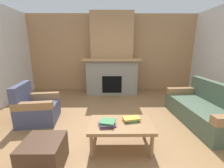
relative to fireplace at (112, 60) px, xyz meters
name	(u,v)px	position (x,y,z in m)	size (l,w,h in m)	color
ground	(113,132)	(0.00, -2.62, -1.16)	(9.00, 9.00, 0.00)	olive
wall_back_wood_panel	(112,54)	(0.00, 0.38, 0.19)	(6.00, 0.12, 2.70)	tan
fireplace	(112,60)	(0.00, 0.00, 0.00)	(1.90, 0.82, 2.70)	gray
couch	(205,110)	(1.98, -2.25, -0.88)	(0.96, 1.85, 0.85)	#4C604C
armchair	(36,108)	(-1.66, -2.16, -0.87)	(0.85, 0.85, 0.85)	#474C6B
coffee_table	(121,126)	(0.12, -3.08, -0.79)	(1.00, 0.60, 0.43)	#997047
ottoman	(44,154)	(-0.95, -3.48, -0.96)	(0.52, 0.52, 0.40)	#4C3323
book_stack_near_edge	(107,123)	(-0.10, -3.14, -0.70)	(0.29, 0.26, 0.07)	#7A3D84
book_stack_center	(131,119)	(0.29, -3.00, -0.70)	(0.30, 0.21, 0.06)	#3D7F4C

